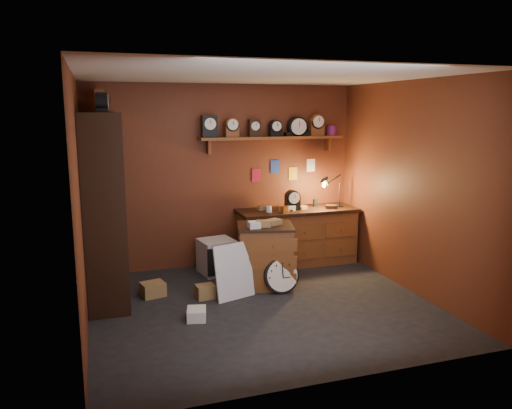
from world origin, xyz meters
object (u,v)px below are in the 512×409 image
at_px(shelving_unit, 100,198).
at_px(workbench, 297,233).
at_px(low_cabinet, 265,253).
at_px(big_round_clock, 282,275).

xyz_separation_m(shelving_unit, workbench, (2.84, 0.49, -0.78)).
xyz_separation_m(low_cabinet, big_round_clock, (0.11, -0.31, -0.22)).
height_order(workbench, low_cabinet, workbench).
height_order(shelving_unit, low_cabinet, shelving_unit).
height_order(low_cabinet, big_round_clock, low_cabinet).
bearing_deg(low_cabinet, big_round_clock, -55.94).
bearing_deg(big_round_clock, workbench, 58.89).
distance_m(workbench, low_cabinet, 1.13).
height_order(workbench, big_round_clock, workbench).
distance_m(shelving_unit, big_round_clock, 2.48).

